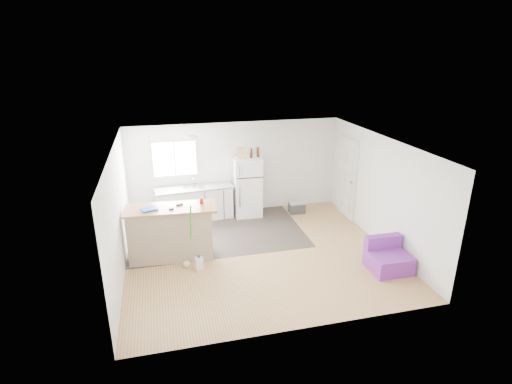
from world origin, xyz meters
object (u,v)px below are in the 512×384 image
red_cup (202,201)px  cleaner_jug (199,263)px  refrigerator (247,187)px  mop (188,256)px  cardboard_box (242,153)px  kitchen_cabinets (195,203)px  peninsula (171,233)px  bottle_left (251,153)px  cooler (297,207)px  bottle_right (258,152)px  blue_tray (149,209)px  purple_seat (388,258)px

red_cup → cleaner_jug: bearing=-104.2°
refrigerator → mop: size_ratio=1.16×
mop → cardboard_box: bearing=49.0°
kitchen_cabinets → cleaner_jug: (-0.18, -2.54, -0.30)m
peninsula → bottle_left: (2.13, 1.82, 1.10)m
cooler → cleaner_jug: size_ratio=1.35×
bottle_right → cardboard_box: bearing=-169.7°
refrigerator → blue_tray: refrigerator is taller
cleaner_jug → refrigerator: bearing=40.6°
cleaner_jug → blue_tray: size_ratio=1.08×
mop → blue_tray: bearing=143.9°
kitchen_cabinets → mop: size_ratio=1.48×
purple_seat → bottle_left: 4.13m
cardboard_box → purple_seat: bearing=-55.6°
kitchen_cabinets → refrigerator: 1.41m
kitchen_cabinets → cleaner_jug: bearing=-99.1°
peninsula → red_cup: bearing=8.5°
mop → peninsula: bearing=117.6°
purple_seat → bottle_right: bottle_right is taller
red_cup → bottle_right: bottle_right is taller
purple_seat → kitchen_cabinets: bearing=136.2°
cooler → bottle_right: (-1.02, 0.21, 1.51)m
peninsula → red_cup: 0.91m
cardboard_box → cleaner_jug: bearing=-119.9°
peninsula → cleaner_jug: (0.49, -0.64, -0.43)m
red_cup → cardboard_box: 2.18m
cooler → bottle_left: (-1.20, 0.16, 1.51)m
refrigerator → bottle_right: bearing=3.7°
peninsula → purple_seat: size_ratio=2.47×
refrigerator → purple_seat: refrigerator is taller
cooler → purple_seat: size_ratio=0.58×
kitchen_cabinets → bottle_right: (1.65, -0.03, 1.23)m
refrigerator → purple_seat: bearing=-55.4°
bottle_left → mop: bearing=-129.2°
kitchen_cabinets → peninsula: (-0.67, -1.90, 0.13)m
refrigerator → red_cup: size_ratio=12.89×
kitchen_cabinets → cardboard_box: cardboard_box is taller
cooler → blue_tray: blue_tray is taller
bottle_left → bottle_right: 0.19m
purple_seat → refrigerator: bearing=122.5°
peninsula → refrigerator: bearing=46.6°
refrigerator → cooler: 1.45m
mop → refrigerator: bearing=47.3°
blue_tray → bottle_left: size_ratio=1.20×
blue_tray → bottle_left: (2.52, 1.86, 0.52)m
kitchen_cabinets → cleaner_jug: size_ratio=6.08×
bottle_right → refrigerator: bearing=-178.9°
blue_tray → refrigerator: bearing=38.2°
mop → blue_tray: size_ratio=4.46×
peninsula → mop: size_ratio=1.41×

